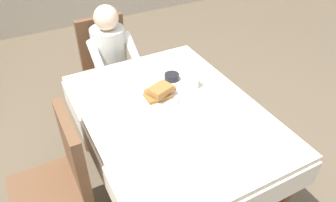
{
  "coord_description": "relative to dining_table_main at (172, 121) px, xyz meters",
  "views": [
    {
      "loc": [
        -0.8,
        -1.45,
        2.08
      ],
      "look_at": [
        -0.01,
        0.05,
        0.79
      ],
      "focal_mm": 34.57,
      "sensor_mm": 36.0,
      "label": 1
    }
  ],
  "objects": [
    {
      "name": "ground_plane",
      "position": [
        0.0,
        0.0,
        -0.65
      ],
      "size": [
        14.0,
        14.0,
        0.0
      ],
      "primitive_type": "plane",
      "color": "brown"
    },
    {
      "name": "plate_breakfast",
      "position": [
        -0.02,
        0.16,
        0.1
      ],
      "size": [
        0.28,
        0.28,
        0.02
      ],
      "primitive_type": "cylinder",
      "color": "white",
      "rests_on": "dining_table_main"
    },
    {
      "name": "fork_left_of_plate",
      "position": [
        -0.21,
        0.14,
        0.09
      ],
      "size": [
        0.03,
        0.18,
        0.0
      ],
      "primitive_type": "cube",
      "rotation": [
        0.0,
        0.0,
        1.64
      ],
      "color": "silver",
      "rests_on": "dining_table_main"
    },
    {
      "name": "bowl_butter",
      "position": [
        0.17,
        0.33,
        0.11
      ],
      "size": [
        0.11,
        0.11,
        0.04
      ],
      "primitive_type": "cylinder",
      "color": "black",
      "rests_on": "dining_table_main"
    },
    {
      "name": "diner_person",
      "position": [
        -0.07,
        1.01,
        0.02
      ],
      "size": [
        0.4,
        0.43,
        1.12
      ],
      "rotation": [
        0.0,
        0.0,
        3.14
      ],
      "color": "silver",
      "rests_on": "ground"
    },
    {
      "name": "cup_coffee",
      "position": [
        0.27,
        0.17,
        0.13
      ],
      "size": [
        0.11,
        0.08,
        0.08
      ],
      "color": "white",
      "rests_on": "dining_table_main"
    },
    {
      "name": "spoon_near_edge",
      "position": [
        -0.01,
        -0.13,
        0.09
      ],
      "size": [
        0.15,
        0.04,
        0.0
      ],
      "primitive_type": "cube",
      "rotation": [
        0.0,
        0.0,
        -0.18
      ],
      "color": "silver",
      "rests_on": "dining_table_main"
    },
    {
      "name": "chair_left_side",
      "position": [
        -0.77,
        0.0,
        -0.12
      ],
      "size": [
        0.45,
        0.44,
        0.93
      ],
      "rotation": [
        0.0,
        0.0,
        1.57
      ],
      "color": "brown",
      "rests_on": "ground"
    },
    {
      "name": "breakfast_stack",
      "position": [
        -0.01,
        0.16,
        0.15
      ],
      "size": [
        0.22,
        0.2,
        0.09
      ],
      "color": "#A36B33",
      "rests_on": "plate_breakfast"
    },
    {
      "name": "chair_diner",
      "position": [
        -0.07,
        1.17,
        -0.12
      ],
      "size": [
        0.44,
        0.45,
        0.93
      ],
      "rotation": [
        0.0,
        0.0,
        3.14
      ],
      "color": "brown",
      "rests_on": "ground"
    },
    {
      "name": "knife_right_of_plate",
      "position": [
        0.17,
        0.14,
        0.09
      ],
      "size": [
        0.04,
        0.2,
        0.0
      ],
      "primitive_type": "cube",
      "rotation": [
        0.0,
        0.0,
        1.46
      ],
      "color": "silver",
      "rests_on": "dining_table_main"
    },
    {
      "name": "napkin_folded",
      "position": [
        -0.27,
        -0.03,
        0.09
      ],
      "size": [
        0.17,
        0.12,
        0.01
      ],
      "primitive_type": "cube",
      "rotation": [
        0.0,
        0.0,
        -0.03
      ],
      "color": "white",
      "rests_on": "dining_table_main"
    },
    {
      "name": "dining_table_main",
      "position": [
        0.0,
        0.0,
        0.0
      ],
      "size": [
        1.12,
        1.52,
        0.74
      ],
      "color": "silver",
      "rests_on": "ground"
    }
  ]
}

